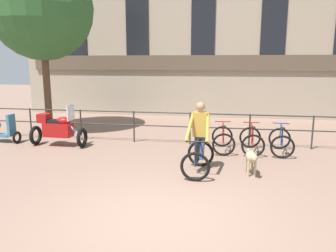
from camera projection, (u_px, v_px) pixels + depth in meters
The scene contains 11 objects.
ground_plane at pixel (159, 218), 5.65m from camera, with size 60.00×60.00×0.00m, color #846656.
canal_railing at pixel (190, 123), 10.55m from camera, with size 15.05×0.05×1.05m.
building_facade at pixel (203, 28), 15.47m from camera, with size 18.00×0.72×8.49m.
cyclist_with_bike at pixel (199, 141), 7.89m from camera, with size 0.73×1.20×1.70m.
dog at pixel (251, 158), 7.70m from camera, with size 0.29×0.87×0.60m.
parked_motorcycle at pixel (58, 129), 10.37m from camera, with size 1.75×0.68×1.35m.
parked_bicycle_near_lamp at pixel (223, 139), 9.81m from camera, with size 0.71×1.14×0.86m.
parked_bicycle_mid_left at pixel (252, 141), 9.67m from camera, with size 0.67×1.11×0.86m.
parked_bicycle_mid_right at pixel (281, 142), 9.53m from camera, with size 0.75×1.16×0.86m.
parked_scooter at pixel (0, 129), 10.88m from camera, with size 1.30×0.49×0.96m.
tree_canalside_left at pixel (41, 9), 11.79m from camera, with size 3.72×3.72×6.40m.
Camera 1 is at (1.03, -5.14, 2.65)m, focal length 35.00 mm.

